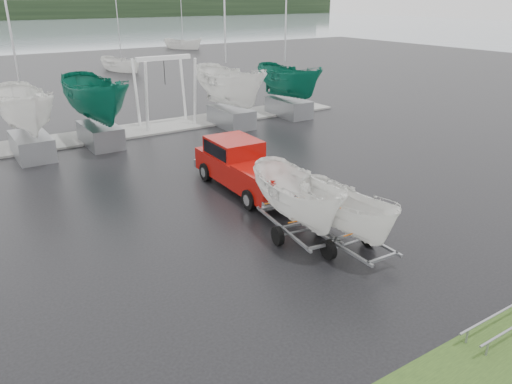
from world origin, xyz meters
name	(u,v)px	position (x,y,z in m)	size (l,w,h in m)	color
ground_plane	(229,212)	(0.00, 0.00, 0.00)	(120.00, 120.00, 0.00)	black
dock	(112,134)	(0.00, 13.00, 0.05)	(30.00, 3.00, 0.12)	gray
pickup_truck	(242,164)	(1.78, 1.90, 0.98)	(2.25, 5.72, 1.88)	maroon
trailer_hitched	(350,174)	(1.56, -4.41, 2.47)	(1.80, 3.64, 4.53)	gray
trailer_parked	(299,155)	(0.85, -2.92, 2.81)	(2.00, 3.73, 5.18)	gray
boat_hoist	(165,82)	(3.41, 13.00, 2.67)	(3.30, 2.18, 4.12)	silver
keelboat_0	(20,79)	(-4.56, 11.00, 3.72)	(2.35, 3.20, 10.52)	gray
keelboat_1	(92,66)	(-1.16, 11.20, 4.06)	(2.55, 3.20, 7.88)	gray
keelboat_2	(230,58)	(6.63, 11.00, 3.97)	(2.50, 3.20, 10.67)	gray
keelboat_3	(290,60)	(11.15, 11.30, 3.53)	(2.24, 3.20, 10.40)	gray
moored_boat_2	(123,71)	(9.22, 37.61, 0.01)	(2.94, 2.99, 11.15)	silver
moored_boat_3	(183,49)	(24.62, 55.21, 0.00)	(3.40, 3.43, 11.34)	silver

